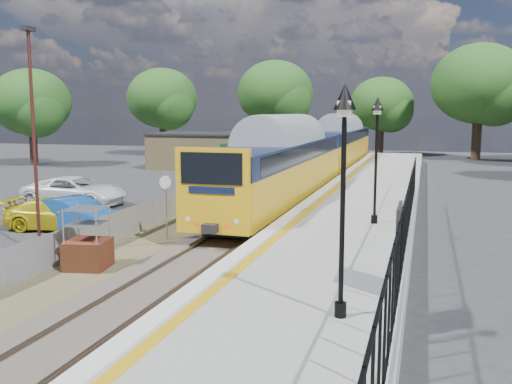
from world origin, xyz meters
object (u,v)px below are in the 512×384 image
at_px(train, 319,150).
at_px(car_blue, 75,215).
at_px(brick_plinth, 88,240).
at_px(speed_sign, 166,197).
at_px(car_yellow, 59,214).
at_px(car_white, 75,191).
at_px(victorian_lamp_south, 344,147).
at_px(victorian_lamp_north, 377,130).
at_px(carpark_lamp, 33,129).

distance_m(train, car_blue, 19.71).
xyz_separation_m(brick_plinth, speed_sign, (0.58, 4.48, 0.73)).
distance_m(car_yellow, car_white, 6.49).
bearing_deg(car_white, brick_plinth, -146.98).
relative_size(train, car_blue, 9.42).
height_order(victorian_lamp_south, car_yellow, victorian_lamp_south).
xyz_separation_m(victorian_lamp_north, car_blue, (-12.19, -0.70, -3.58)).
height_order(car_yellow, car_white, car_white).
relative_size(victorian_lamp_south, train, 0.11).
distance_m(carpark_lamp, car_white, 11.50).
bearing_deg(victorian_lamp_north, car_yellow, -177.40).
distance_m(victorian_lamp_south, brick_plinth, 10.17).
bearing_deg(speed_sign, car_yellow, 179.65).
bearing_deg(car_blue, victorian_lamp_south, -114.34).
bearing_deg(train, speed_sign, -97.54).
bearing_deg(victorian_lamp_north, brick_plinth, -145.94).
distance_m(brick_plinth, car_blue, 6.26).
distance_m(victorian_lamp_south, train, 28.30).
relative_size(victorian_lamp_north, car_blue, 1.06).
height_order(car_blue, car_white, car_white).
height_order(brick_plinth, car_blue, brick_plinth).
bearing_deg(carpark_lamp, car_white, 117.74).
height_order(speed_sign, car_white, speed_sign).
bearing_deg(car_white, car_blue, -148.55).
relative_size(victorian_lamp_north, car_yellow, 1.01).
relative_size(train, speed_sign, 16.07).
relative_size(brick_plinth, speed_sign, 0.80).
distance_m(speed_sign, carpark_lamp, 5.38).
bearing_deg(car_blue, car_yellow, 95.63).
xyz_separation_m(car_blue, car_white, (-3.95, 5.84, 0.05)).
height_order(carpark_lamp, car_yellow, carpark_lamp).
xyz_separation_m(car_yellow, car_white, (-3.05, 5.73, 0.10)).
bearing_deg(brick_plinth, victorian_lamp_south, -26.77).
bearing_deg(victorian_lamp_south, car_yellow, 144.70).
bearing_deg(brick_plinth, car_blue, 127.44).
bearing_deg(victorian_lamp_south, carpark_lamp, 154.07).
relative_size(victorian_lamp_south, brick_plinth, 2.27).
relative_size(train, car_white, 7.44).
bearing_deg(train, carpark_lamp, -104.53).
bearing_deg(victorian_lamp_south, victorian_lamp_north, 91.15).
xyz_separation_m(carpark_lamp, car_blue, (-1.13, 3.82, -3.66)).
bearing_deg(carpark_lamp, car_blue, 106.45).
bearing_deg(car_blue, victorian_lamp_north, -74.15).
height_order(carpark_lamp, car_blue, carpark_lamp).
height_order(brick_plinth, car_yellow, brick_plinth).
relative_size(speed_sign, car_blue, 0.59).
bearing_deg(speed_sign, car_white, 148.87).
relative_size(victorian_lamp_north, car_white, 0.84).
relative_size(victorian_lamp_north, brick_plinth, 2.27).
xyz_separation_m(victorian_lamp_north, car_yellow, (-13.08, -0.60, -3.64)).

